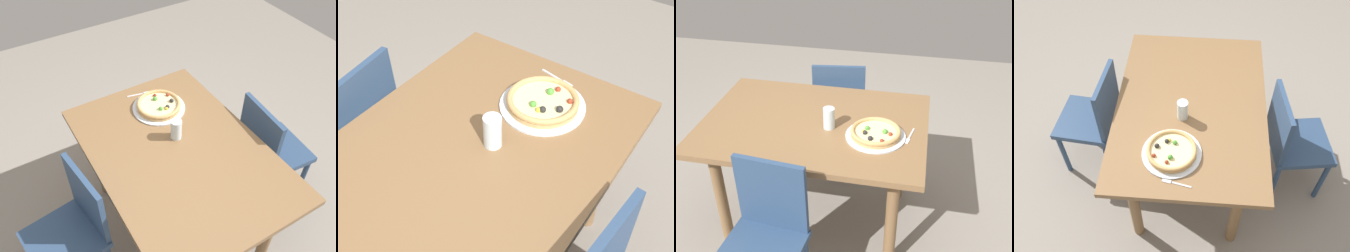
# 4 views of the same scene
# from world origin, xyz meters

# --- Properties ---
(ground_plane) EXTENTS (6.00, 6.00, 0.00)m
(ground_plane) POSITION_xyz_m (0.00, 0.00, 0.00)
(ground_plane) COLOR gray
(dining_table) EXTENTS (1.35, 0.95, 0.77)m
(dining_table) POSITION_xyz_m (0.00, 0.00, 0.66)
(dining_table) COLOR olive
(dining_table) RESTS_ON ground
(chair_near) EXTENTS (0.45, 0.45, 0.88)m
(chair_near) POSITION_xyz_m (-0.01, -0.69, 0.49)
(chair_near) COLOR navy
(chair_near) RESTS_ON ground
(chair_far) EXTENTS (0.44, 0.44, 0.88)m
(chair_far) POSITION_xyz_m (0.09, 0.69, 0.49)
(chair_far) COLOR navy
(chair_far) RESTS_ON ground
(plate) EXTENTS (0.34, 0.34, 0.01)m
(plate) POSITION_xyz_m (-0.38, 0.09, 0.77)
(plate) COLOR silver
(plate) RESTS_ON dining_table
(pizza) EXTENTS (0.29, 0.29, 0.05)m
(pizza) POSITION_xyz_m (-0.38, 0.09, 0.80)
(pizza) COLOR tan
(pizza) RESTS_ON plate
(fork) EXTENTS (0.05, 0.16, 0.00)m
(fork) POSITION_xyz_m (-0.57, 0.06, 0.77)
(fork) COLOR silver
(fork) RESTS_ON dining_table
(drinking_glass) EXTENTS (0.07, 0.07, 0.13)m
(drinking_glass) POSITION_xyz_m (-0.10, 0.05, 0.83)
(drinking_glass) COLOR silver
(drinking_glass) RESTS_ON dining_table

